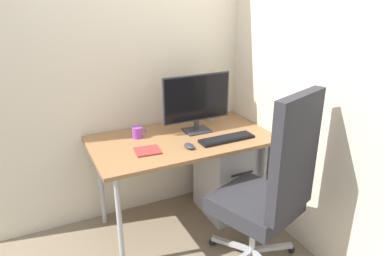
# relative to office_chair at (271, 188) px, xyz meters

# --- Properties ---
(ground_plane) EXTENTS (8.00, 8.00, 0.00)m
(ground_plane) POSITION_rel_office_chair_xyz_m (-0.30, 0.71, -0.63)
(ground_plane) COLOR gray
(wall_back) EXTENTS (2.99, 0.04, 2.80)m
(wall_back) POSITION_rel_office_chair_xyz_m (-0.30, 1.11, 0.77)
(wall_back) COLOR beige
(wall_back) RESTS_ON ground_plane
(wall_side_right) EXTENTS (0.04, 2.36, 2.80)m
(wall_side_right) POSITION_rel_office_chair_xyz_m (0.41, 0.48, 0.77)
(wall_side_right) COLOR beige
(wall_side_right) RESTS_ON ground_plane
(desk) EXTENTS (1.37, 0.74, 0.76)m
(desk) POSITION_rel_office_chair_xyz_m (-0.30, 0.71, 0.07)
(desk) COLOR #996B42
(desk) RESTS_ON ground_plane
(office_chair) EXTENTS (0.64, 0.67, 1.28)m
(office_chair) POSITION_rel_office_chair_xyz_m (0.00, 0.00, 0.00)
(office_chair) COLOR black
(office_chair) RESTS_ON ground_plane
(filing_cabinet) EXTENTS (0.40, 0.47, 0.67)m
(filing_cabinet) POSITION_rel_office_chair_xyz_m (0.10, 0.71, -0.29)
(filing_cabinet) COLOR #B2B5BA
(filing_cabinet) RESTS_ON ground_plane
(monitor) EXTENTS (0.56, 0.16, 0.46)m
(monitor) POSITION_rel_office_chair_xyz_m (-0.14, 0.80, 0.39)
(monitor) COLOR #333338
(monitor) RESTS_ON desk
(keyboard) EXTENTS (0.43, 0.13, 0.02)m
(keyboard) POSITION_rel_office_chair_xyz_m (-0.02, 0.53, 0.14)
(keyboard) COLOR black
(keyboard) RESTS_ON desk
(mouse) EXTENTS (0.07, 0.11, 0.03)m
(mouse) POSITION_rel_office_chair_xyz_m (-0.33, 0.52, 0.15)
(mouse) COLOR #333338
(mouse) RESTS_ON desk
(pen_holder) EXTENTS (0.08, 0.08, 0.19)m
(pen_holder) POSITION_rel_office_chair_xyz_m (0.08, 0.98, 0.19)
(pen_holder) COLOR #9EA0A5
(pen_holder) RESTS_ON desk
(notebook) EXTENTS (0.18, 0.17, 0.01)m
(notebook) POSITION_rel_office_chair_xyz_m (-0.62, 0.59, 0.14)
(notebook) COLOR #B23333
(notebook) RESTS_ON desk
(coffee_mug) EXTENTS (0.11, 0.08, 0.08)m
(coffee_mug) POSITION_rel_office_chair_xyz_m (-0.60, 0.87, 0.17)
(coffee_mug) COLOR purple
(coffee_mug) RESTS_ON desk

